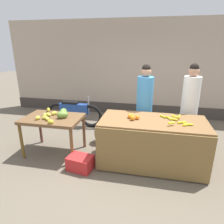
{
  "coord_description": "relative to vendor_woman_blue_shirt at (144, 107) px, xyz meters",
  "views": [
    {
      "loc": [
        0.45,
        -3.41,
        2.17
      ],
      "look_at": [
        -0.29,
        0.15,
        0.93
      ],
      "focal_mm": 31.75,
      "sensor_mm": 36.0,
      "label": 1
    }
  ],
  "objects": [
    {
      "name": "vendor_woman_white_shirt",
      "position": [
        0.92,
        0.05,
        0.01
      ],
      "size": [
        0.34,
        0.34,
        1.83
      ],
      "color": "#33333D",
      "rests_on": "ground"
    },
    {
      "name": "mango_papaya_pile",
      "position": [
        -1.69,
        -0.66,
        -0.06
      ],
      "size": [
        0.66,
        0.74,
        0.14
      ],
      "color": "gold",
      "rests_on": "side_table_wooden"
    },
    {
      "name": "fruit_stall_counter",
      "position": [
        0.2,
        -0.71,
        -0.47
      ],
      "size": [
        1.91,
        0.93,
        0.88
      ],
      "color": "brown",
      "rests_on": "ground"
    },
    {
      "name": "ground_plane",
      "position": [
        -0.3,
        -0.7,
        -0.91
      ],
      "size": [
        24.0,
        24.0,
        0.0
      ],
      "primitive_type": "plane",
      "color": "#665B4C"
    },
    {
      "name": "market_wall_back",
      "position": [
        -0.3,
        2.16,
        0.52
      ],
      "size": [
        8.54,
        0.23,
        2.92
      ],
      "color": "tan",
      "rests_on": "ground"
    },
    {
      "name": "vendor_woman_blue_shirt",
      "position": [
        0.0,
        0.0,
        0.0
      ],
      "size": [
        0.34,
        0.34,
        1.8
      ],
      "color": "#33333D",
      "rests_on": "ground"
    },
    {
      "name": "banana_bunch_pile",
      "position": [
        0.6,
        -0.69,
        0.0
      ],
      "size": [
        0.54,
        0.5,
        0.07
      ],
      "color": "yellow",
      "rests_on": "fruit_stall_counter"
    },
    {
      "name": "produce_sack",
      "position": [
        -0.96,
        -0.06,
        -0.66
      ],
      "size": [
        0.36,
        0.4,
        0.5
      ],
      "primitive_type": "ellipsoid",
      "rotation": [
        0.0,
        0.0,
        1.4
      ],
      "color": "tan",
      "rests_on": "ground"
    },
    {
      "name": "side_table_wooden",
      "position": [
        -1.78,
        -0.7,
        -0.21
      ],
      "size": [
        1.15,
        0.78,
        0.79
      ],
      "color": "brown",
      "rests_on": "ground"
    },
    {
      "name": "produce_crate",
      "position": [
        -1.05,
        -1.18,
        -0.78
      ],
      "size": [
        0.49,
        0.39,
        0.26
      ],
      "primitive_type": "cube",
      "rotation": [
        0.0,
        0.0,
        -0.17
      ],
      "color": "red",
      "rests_on": "ground"
    },
    {
      "name": "parked_motorcycle",
      "position": [
        -1.94,
        0.76,
        -0.51
      ],
      "size": [
        1.6,
        0.18,
        0.88
      ],
      "color": "black",
      "rests_on": "ground"
    },
    {
      "name": "orange_pile",
      "position": [
        -0.17,
        -0.71,
        0.01
      ],
      "size": [
        0.22,
        0.22,
        0.09
      ],
      "color": "orange",
      "rests_on": "fruit_stall_counter"
    }
  ]
}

